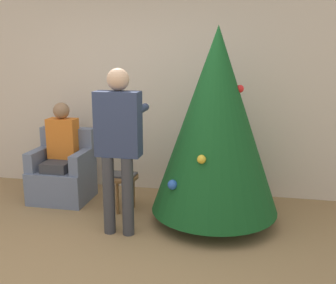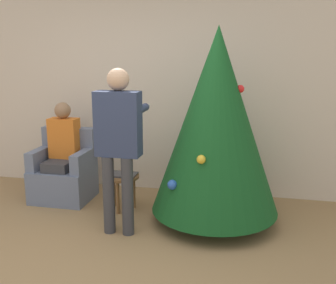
% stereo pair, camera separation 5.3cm
% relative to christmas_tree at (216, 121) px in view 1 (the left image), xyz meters
% --- Properties ---
extents(ground_plane, '(14.00, 14.00, 0.00)m').
position_rel_christmas_tree_xyz_m(ground_plane, '(-1.02, -1.31, -1.12)').
color(ground_plane, '#99754C').
extents(wall_back, '(8.00, 0.06, 2.70)m').
position_rel_christmas_tree_xyz_m(wall_back, '(-1.02, 0.92, 0.23)').
color(wall_back, beige).
rests_on(wall_back, ground_plane).
extents(christmas_tree, '(1.37, 1.37, 2.10)m').
position_rel_christmas_tree_xyz_m(christmas_tree, '(0.00, 0.00, 0.00)').
color(christmas_tree, brown).
rests_on(christmas_tree, ground_plane).
extents(armchair, '(0.70, 0.60, 0.89)m').
position_rel_christmas_tree_xyz_m(armchair, '(-1.93, 0.29, -0.79)').
color(armchair, slate).
rests_on(armchair, ground_plane).
extents(person_seated, '(0.36, 0.46, 1.23)m').
position_rel_christmas_tree_xyz_m(person_seated, '(-1.93, 0.27, -0.46)').
color(person_seated, '#38383D').
rests_on(person_seated, ground_plane).
extents(person_standing, '(0.46, 0.57, 1.68)m').
position_rel_christmas_tree_xyz_m(person_standing, '(-0.93, -0.45, -0.11)').
color(person_standing, '#38383D').
rests_on(person_standing, ground_plane).
extents(side_stool, '(0.41, 0.41, 0.42)m').
position_rel_christmas_tree_xyz_m(side_stool, '(-1.10, 0.11, -0.76)').
color(side_stool, brown).
rests_on(side_stool, ground_plane).
extents(laptop, '(0.35, 0.23, 0.02)m').
position_rel_christmas_tree_xyz_m(laptop, '(-1.10, 0.11, -0.69)').
color(laptop, '#38383D').
rests_on(laptop, side_stool).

